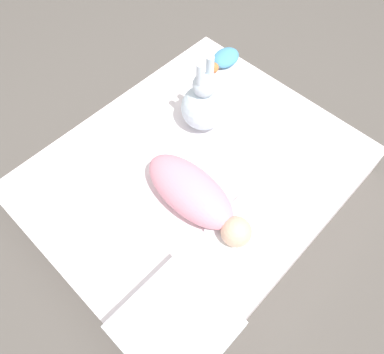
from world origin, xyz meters
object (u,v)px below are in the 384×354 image
(swaddled_baby, at_px, (195,195))
(pillow, at_px, (175,327))
(turtle_plush, at_px, (225,58))
(bunny_plush, at_px, (204,104))

(swaddled_baby, bearing_deg, pillow, -52.89)
(swaddled_baby, bearing_deg, turtle_plush, 124.05)
(pillow, height_order, bunny_plush, bunny_plush)
(swaddled_baby, distance_m, turtle_plush, 0.83)
(swaddled_baby, relative_size, pillow, 1.52)
(swaddled_baby, height_order, bunny_plush, bunny_plush)
(pillow, bearing_deg, turtle_plush, -145.85)
(turtle_plush, bearing_deg, swaddled_baby, 33.03)
(turtle_plush, bearing_deg, bunny_plush, 27.51)
(swaddled_baby, relative_size, bunny_plush, 1.42)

